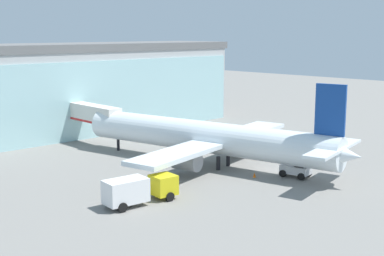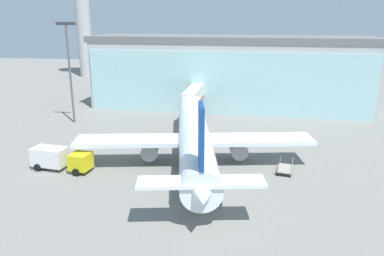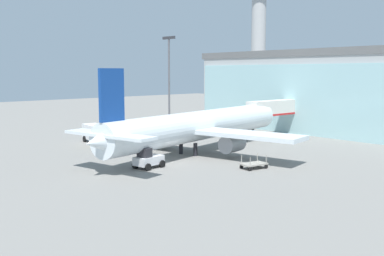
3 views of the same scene
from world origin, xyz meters
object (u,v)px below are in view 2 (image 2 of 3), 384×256
baggage_cart (285,169)px  safety_cone_nose (182,182)px  safety_cone_wingtip (92,151)px  pushback_tug (210,191)px  airplane (194,135)px  jet_bridge (195,95)px  catering_truck (60,158)px  apron_light_mast (69,64)px

baggage_cart → safety_cone_nose: baggage_cart is taller
safety_cone_wingtip → pushback_tug: bearing=-33.3°
airplane → safety_cone_nose: (-0.34, -7.31, -3.16)m
jet_bridge → safety_cone_wingtip: jet_bridge is taller
catering_truck → baggage_cart: bearing=14.1°
airplane → safety_cone_nose: airplane is taller
airplane → baggage_cart: (11.15, -2.39, -2.93)m
baggage_cart → safety_cone_wingtip: size_ratio=5.54×
airplane → pushback_tug: bearing=-173.7°
airplane → safety_cone_wingtip: size_ratio=68.36×
catering_truck → safety_cone_nose: bearing=0.4°
jet_bridge → airplane: size_ratio=0.32×
safety_cone_wingtip → apron_light_mast: bearing=122.8°
safety_cone_nose → safety_cone_wingtip: bearing=149.7°
apron_light_mast → safety_cone_wingtip: apron_light_mast is taller
airplane → safety_cone_wingtip: (-13.91, 0.62, -3.16)m
apron_light_mast → safety_cone_nose: 33.36m
airplane → jet_bridge: bearing=-2.6°
pushback_tug → safety_cone_wingtip: 20.37m
catering_truck → apron_light_mast: bearing=118.6°
jet_bridge → safety_cone_nose: jet_bridge is taller
baggage_cart → safety_cone_wingtip: bearing=93.8°
catering_truck → airplane: bearing=26.9°
jet_bridge → safety_cone_nose: (2.38, -27.68, -4.13)m
pushback_tug → safety_cone_nose: pushback_tug is taller
safety_cone_nose → safety_cone_wingtip: 15.71m
jet_bridge → baggage_cart: size_ratio=3.91×
baggage_cart → safety_cone_nose: 12.51m
airplane → baggage_cart: 11.78m
catering_truck → baggage_cart: size_ratio=2.47×
catering_truck → safety_cone_nose: 15.29m
pushback_tug → safety_cone_nose: bearing=38.7°
airplane → baggage_cart: bearing=-112.3°
jet_bridge → safety_cone_wingtip: bearing=152.5°
jet_bridge → baggage_cart: (13.88, -22.76, -3.90)m
jet_bridge → pushback_tug: size_ratio=3.48×
jet_bridge → airplane: bearing=-170.4°
apron_light_mast → safety_cone_wingtip: bearing=-57.2°
jet_bridge → apron_light_mast: bearing=106.9°
apron_light_mast → baggage_cart: bearing=-26.8°
pushback_tug → catering_truck: bearing=66.2°
pushback_tug → safety_cone_nose: (-3.46, 3.24, -0.70)m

